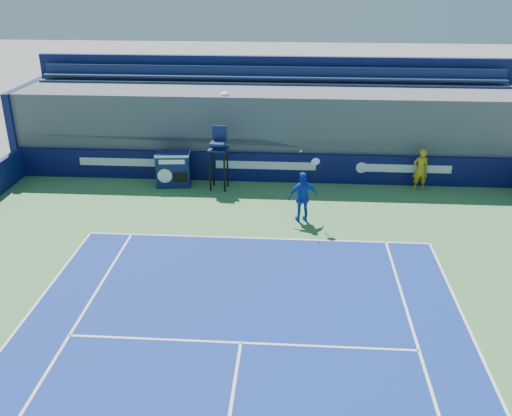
# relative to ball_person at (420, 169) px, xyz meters

# --- Properties ---
(ball_person) EXTENTS (0.62, 0.43, 1.65)m
(ball_person) POSITION_rel_ball_person_xyz_m (0.00, 0.00, 0.00)
(ball_person) COLOR #C49417
(ball_person) RESTS_ON apron
(back_hoarding) EXTENTS (20.40, 0.21, 1.20)m
(back_hoarding) POSITION_rel_ball_person_xyz_m (-6.00, 0.49, -0.24)
(back_hoarding) COLOR #0B0E42
(back_hoarding) RESTS_ON ground
(match_clock) EXTENTS (1.38, 0.85, 1.40)m
(match_clock) POSITION_rel_ball_person_xyz_m (-9.61, -0.25, -0.09)
(match_clock) COLOR #0F194B
(match_clock) RESTS_ON ground
(umpire_chair) EXTENTS (0.76, 0.76, 2.48)m
(umpire_chair) POSITION_rel_ball_person_xyz_m (-7.77, -0.42, 0.69)
(umpire_chair) COLOR black
(umpire_chair) RESTS_ON ground
(tennis_player) EXTENTS (1.11, 0.69, 2.57)m
(tennis_player) POSITION_rel_ball_person_xyz_m (-4.54, -3.25, 0.06)
(tennis_player) COLOR #1641B4
(tennis_player) RESTS_ON apron
(stadium_seating) EXTENTS (21.00, 4.05, 4.40)m
(stadium_seating) POSITION_rel_ball_person_xyz_m (-6.00, 2.55, 0.99)
(stadium_seating) COLOR #4B4B50
(stadium_seating) RESTS_ON ground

